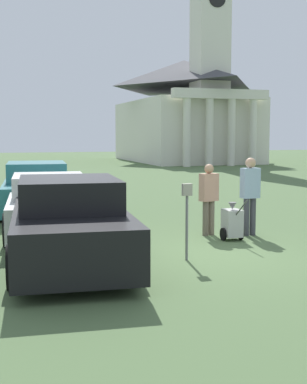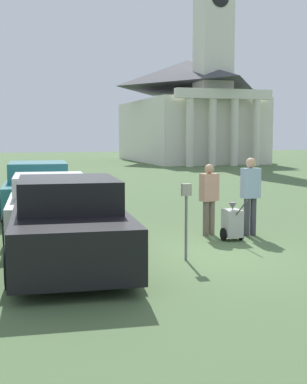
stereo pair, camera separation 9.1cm
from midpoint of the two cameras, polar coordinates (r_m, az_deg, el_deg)
The scene contains 9 objects.
ground_plane at distance 10.47m, azimuth 4.85°, elevation -6.74°, with size 120.00×120.00×0.00m, color #4C663D.
parked_car_black at distance 9.87m, azimuth -8.84°, elevation -3.30°, with size 2.37×5.28×1.56m.
parked_car_white at distance 13.00m, azimuth -10.79°, elevation -1.35°, with size 2.29×5.19×1.39m.
parked_car_teal at distance 16.30m, azimuth -12.04°, elevation 0.31°, with size 2.31×5.25×1.52m.
parking_meter at distance 9.88m, azimuth 3.78°, elevation -1.65°, with size 0.18×0.09×1.43m.
person_worker at distance 12.38m, azimuth 6.16°, elevation -0.33°, with size 0.46×0.32×1.66m.
person_supervisor at distance 12.48m, azimuth 10.51°, elevation 0.09°, with size 0.43×0.24×1.80m.
equipment_cart at distance 11.95m, azimuth 8.62°, elevation -3.28°, with size 0.48×0.99×1.00m.
church at distance 46.17m, azimuth 3.89°, elevation 9.30°, with size 8.92×15.28×19.79m.
Camera 2 is at (-3.74, -9.49, 2.34)m, focal length 50.00 mm.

